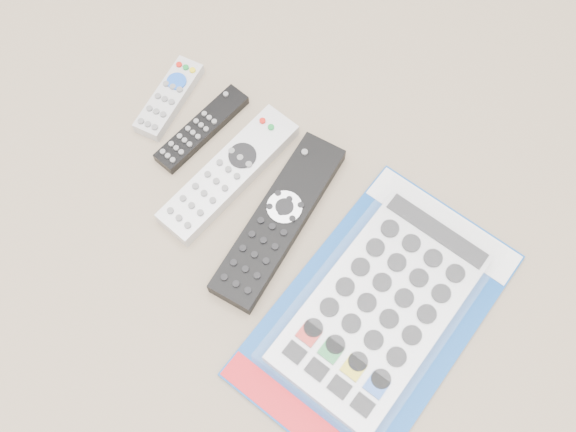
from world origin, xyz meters
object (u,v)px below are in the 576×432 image
Objects in this scene: remote_slim_black at (201,129)px; jumbo_remote_packaged at (381,307)px; remote_small_grey at (169,98)px; remote_silver_dvd at (229,174)px; remote_large_black at (279,220)px.

jumbo_remote_packaged reaches higher than remote_slim_black.
remote_small_grey is 0.38× the size of jumbo_remote_packaged.
remote_small_grey is at bearing 170.23° from jumbo_remote_packaged.
remote_slim_black is at bearing 160.52° from remote_silver_dvd.
remote_large_black is 0.71× the size of jumbo_remote_packaged.
remote_large_black is at bearing 174.27° from jumbo_remote_packaged.
remote_large_black is at bearing -24.43° from remote_small_grey.
remote_slim_black is at bearing 157.71° from remote_large_black.
remote_large_black reaches higher than remote_small_grey.
remote_silver_dvd is 0.63× the size of jumbo_remote_packaged.
remote_small_grey reaches higher than remote_slim_black.
remote_slim_black is 0.18m from remote_large_black.
jumbo_remote_packaged is at bearing -13.72° from remote_large_black.
jumbo_remote_packaged is at bearing -3.28° from remote_silver_dvd.
remote_slim_black is 0.08m from remote_silver_dvd.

